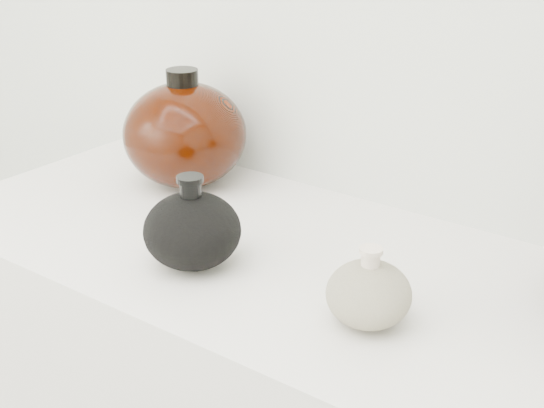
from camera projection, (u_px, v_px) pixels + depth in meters
The scene contains 3 objects.
black_gourd_vase at pixel (192, 230), 1.06m from camera, with size 0.17×0.17×0.13m.
cream_gourd_vase at pixel (369, 293), 0.92m from camera, with size 0.13×0.13×0.10m.
left_round_pot at pixel (185, 134), 1.33m from camera, with size 0.26×0.26×0.21m.
Camera 1 is at (0.55, 0.14, 1.41)m, focal length 50.00 mm.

